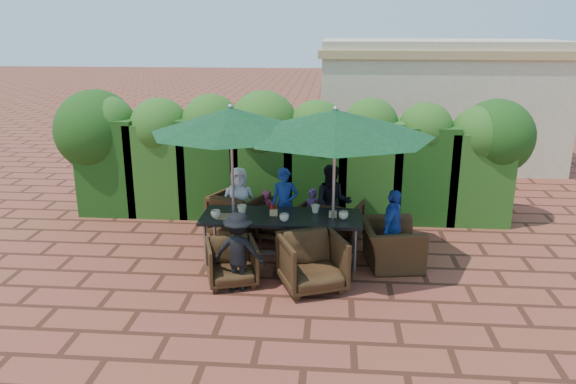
# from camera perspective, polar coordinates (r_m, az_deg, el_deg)

# --- Properties ---
(ground) EXTENTS (80.00, 80.00, 0.00)m
(ground) POSITION_cam_1_polar(r_m,az_deg,el_deg) (8.87, -1.00, -7.21)
(ground) COLOR brown
(ground) RESTS_ON ground
(dining_table) EXTENTS (2.47, 0.90, 0.75)m
(dining_table) POSITION_cam_1_polar(r_m,az_deg,el_deg) (8.72, -0.66, -2.88)
(dining_table) COLOR black
(dining_table) RESTS_ON ground
(umbrella_left) EXTENTS (2.46, 2.46, 2.46)m
(umbrella_left) POSITION_cam_1_polar(r_m,az_deg,el_deg) (8.50, -5.83, 7.24)
(umbrella_left) COLOR gray
(umbrella_left) RESTS_ON ground
(umbrella_right) EXTENTS (2.92, 2.92, 2.46)m
(umbrella_right) POSITION_cam_1_polar(r_m,az_deg,el_deg) (8.24, 4.82, 6.99)
(umbrella_right) COLOR gray
(umbrella_right) RESTS_ON ground
(chair_far_left) EXTENTS (1.09, 1.06, 0.86)m
(chair_far_left) POSITION_cam_1_polar(r_m,az_deg,el_deg) (9.89, -5.01, -2.02)
(chair_far_left) COLOR black
(chair_far_left) RESTS_ON ground
(chair_far_mid) EXTENTS (0.87, 0.84, 0.72)m
(chair_far_mid) POSITION_cam_1_polar(r_m,az_deg,el_deg) (9.74, -0.60, -2.70)
(chair_far_mid) COLOR black
(chair_far_mid) RESTS_ON ground
(chair_far_right) EXTENTS (0.95, 0.92, 0.79)m
(chair_far_right) POSITION_cam_1_polar(r_m,az_deg,el_deg) (9.62, 5.05, -2.79)
(chair_far_right) COLOR black
(chair_far_right) RESTS_ON ground
(chair_near_left) EXTENTS (0.85, 0.82, 0.71)m
(chair_near_left) POSITION_cam_1_polar(r_m,az_deg,el_deg) (8.13, -5.73, -6.91)
(chair_near_left) COLOR black
(chair_near_left) RESTS_ON ground
(chair_near_right) EXTENTS (1.06, 1.03, 0.86)m
(chair_near_right) POSITION_cam_1_polar(r_m,az_deg,el_deg) (7.92, 2.49, -6.91)
(chair_near_right) COLOR black
(chair_near_right) RESTS_ON ground
(chair_end_right) EXTENTS (0.80, 1.10, 0.89)m
(chair_end_right) POSITION_cam_1_polar(r_m,az_deg,el_deg) (8.80, 10.40, -4.59)
(chair_end_right) COLOR black
(chair_end_right) RESTS_ON ground
(adult_far_left) EXTENTS (0.69, 0.51, 1.24)m
(adult_far_left) POSITION_cam_1_polar(r_m,az_deg,el_deg) (9.81, -5.03, -1.02)
(adult_far_left) COLOR white
(adult_far_left) RESTS_ON ground
(adult_far_mid) EXTENTS (0.48, 0.41, 1.26)m
(adult_far_mid) POSITION_cam_1_polar(r_m,az_deg,el_deg) (9.61, -0.34, -1.26)
(adult_far_mid) COLOR #1C3D98
(adult_far_mid) RESTS_ON ground
(adult_far_right) EXTENTS (0.67, 0.44, 1.34)m
(adult_far_right) POSITION_cam_1_polar(r_m,az_deg,el_deg) (9.56, 4.56, -1.17)
(adult_far_right) COLOR black
(adult_far_right) RESTS_ON ground
(adult_near_left) EXTENTS (0.76, 0.41, 1.13)m
(adult_near_left) POSITION_cam_1_polar(r_m,az_deg,el_deg) (7.87, -5.03, -6.02)
(adult_near_left) COLOR black
(adult_near_left) RESTS_ON ground
(adult_end_right) EXTENTS (0.60, 0.79, 1.21)m
(adult_end_right) POSITION_cam_1_polar(r_m,az_deg,el_deg) (8.72, 10.57, -3.64)
(adult_end_right) COLOR #1C3D98
(adult_end_right) RESTS_ON ground
(child_left) EXTENTS (0.37, 0.34, 0.82)m
(child_left) POSITION_cam_1_polar(r_m,az_deg,el_deg) (9.86, -2.23, -2.15)
(child_left) COLOR #D94C7C
(child_left) RESTS_ON ground
(child_right) EXTENTS (0.33, 0.28, 0.86)m
(child_right) POSITION_cam_1_polar(r_m,az_deg,el_deg) (9.83, 2.54, -2.11)
(child_right) COLOR purple
(child_right) RESTS_ON ground
(pedestrian_a) EXTENTS (1.71, 0.66, 1.81)m
(pedestrian_a) POSITION_cam_1_polar(r_m,az_deg,el_deg) (12.60, 8.54, 4.20)
(pedestrian_a) COLOR #25892E
(pedestrian_a) RESTS_ON ground
(pedestrian_b) EXTENTS (0.97, 0.75, 1.77)m
(pedestrian_b) POSITION_cam_1_polar(r_m,az_deg,el_deg) (12.92, 12.03, 4.23)
(pedestrian_b) COLOR #D94C7C
(pedestrian_b) RESTS_ON ground
(pedestrian_c) EXTENTS (1.12, 0.77, 1.60)m
(pedestrian_c) POSITION_cam_1_polar(r_m,az_deg,el_deg) (13.06, 17.15, 3.61)
(pedestrian_c) COLOR gray
(pedestrian_c) RESTS_ON ground
(cup_a) EXTENTS (0.15, 0.15, 0.12)m
(cup_a) POSITION_cam_1_polar(r_m,az_deg,el_deg) (8.65, -7.35, -2.24)
(cup_a) COLOR beige
(cup_a) RESTS_ON dining_table
(cup_b) EXTENTS (0.15, 0.15, 0.14)m
(cup_b) POSITION_cam_1_polar(r_m,az_deg,el_deg) (8.79, -4.70, -1.77)
(cup_b) COLOR beige
(cup_b) RESTS_ON dining_table
(cup_c) EXTENTS (0.14, 0.14, 0.11)m
(cup_c) POSITION_cam_1_polar(r_m,az_deg,el_deg) (8.44, -0.39, -2.60)
(cup_c) COLOR beige
(cup_c) RESTS_ON dining_table
(cup_d) EXTENTS (0.14, 0.14, 0.13)m
(cup_d) POSITION_cam_1_polar(r_m,az_deg,el_deg) (8.82, 2.79, -1.70)
(cup_d) COLOR beige
(cup_d) RESTS_ON dining_table
(cup_e) EXTENTS (0.15, 0.15, 0.12)m
(cup_e) POSITION_cam_1_polar(r_m,az_deg,el_deg) (8.57, 5.66, -2.36)
(cup_e) COLOR beige
(cup_e) RESTS_ON dining_table
(ketchup_bottle) EXTENTS (0.04, 0.04, 0.17)m
(ketchup_bottle) POSITION_cam_1_polar(r_m,az_deg,el_deg) (8.70, -1.65, -1.81)
(ketchup_bottle) COLOR #B20C0A
(ketchup_bottle) RESTS_ON dining_table
(sauce_bottle) EXTENTS (0.04, 0.04, 0.17)m
(sauce_bottle) POSITION_cam_1_polar(r_m,az_deg,el_deg) (8.76, -1.24, -1.67)
(sauce_bottle) COLOR #4C230C
(sauce_bottle) RESTS_ON dining_table
(serving_tray) EXTENTS (0.35, 0.25, 0.02)m
(serving_tray) POSITION_cam_1_polar(r_m,az_deg,el_deg) (8.68, -6.13, -2.49)
(serving_tray) COLOR olive
(serving_tray) RESTS_ON dining_table
(number_block_left) EXTENTS (0.12, 0.06, 0.10)m
(number_block_left) POSITION_cam_1_polar(r_m,az_deg,el_deg) (8.68, -1.46, -2.10)
(number_block_left) COLOR #DAB470
(number_block_left) RESTS_ON dining_table
(number_block_right) EXTENTS (0.12, 0.06, 0.10)m
(number_block_right) POSITION_cam_1_polar(r_m,az_deg,el_deg) (8.64, 4.57, -2.24)
(number_block_right) COLOR #DAB470
(number_block_right) RESTS_ON dining_table
(hedge_wall) EXTENTS (9.10, 1.60, 2.43)m
(hedge_wall) POSITION_cam_1_polar(r_m,az_deg,el_deg) (10.68, -0.80, 4.42)
(hedge_wall) COLOR #11340E
(hedge_wall) RESTS_ON ground
(building) EXTENTS (6.20, 3.08, 3.20)m
(building) POSITION_cam_1_polar(r_m,az_deg,el_deg) (15.42, 14.88, 8.77)
(building) COLOR beige
(building) RESTS_ON ground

